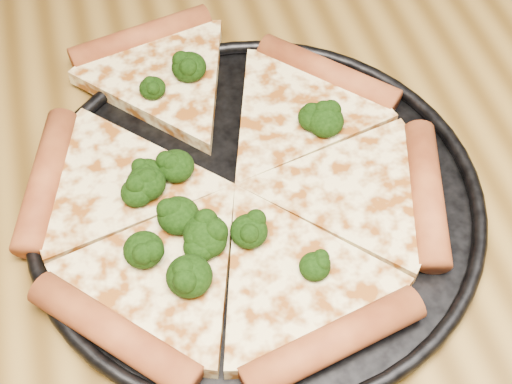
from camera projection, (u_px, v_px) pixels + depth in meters
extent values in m
cube|color=brown|center=(322.00, 256.00, 0.53)|extent=(1.20, 0.90, 0.04)
cylinder|color=black|center=(256.00, 203.00, 0.53)|extent=(0.32, 0.32, 0.01)
torus|color=black|center=(256.00, 197.00, 0.53)|extent=(0.33, 0.33, 0.01)
cylinder|color=#A65329|center=(328.00, 73.00, 0.60)|extent=(0.10, 0.11, 0.02)
cylinder|color=#A65329|center=(141.00, 38.00, 0.62)|extent=(0.13, 0.05, 0.02)
cylinder|color=#A65329|center=(46.00, 180.00, 0.53)|extent=(0.06, 0.12, 0.02)
cylinder|color=#A65329|center=(114.00, 333.00, 0.46)|extent=(0.10, 0.11, 0.02)
cylinder|color=#A65329|center=(334.00, 342.00, 0.45)|extent=(0.13, 0.05, 0.02)
cylinder|color=#A65329|center=(426.00, 193.00, 0.52)|extent=(0.06, 0.12, 0.02)
ellipsoid|color=black|center=(178.00, 215.00, 0.50)|extent=(0.03, 0.03, 0.02)
ellipsoid|color=black|center=(208.00, 240.00, 0.49)|extent=(0.03, 0.03, 0.02)
ellipsoid|color=black|center=(206.00, 234.00, 0.49)|extent=(0.03, 0.03, 0.02)
ellipsoid|color=black|center=(325.00, 121.00, 0.55)|extent=(0.03, 0.03, 0.02)
ellipsoid|color=black|center=(315.00, 267.00, 0.48)|extent=(0.02, 0.02, 0.02)
ellipsoid|color=black|center=(137.00, 192.00, 0.51)|extent=(0.02, 0.02, 0.02)
ellipsoid|color=black|center=(176.00, 166.00, 0.53)|extent=(0.03, 0.03, 0.02)
ellipsoid|color=black|center=(200.00, 246.00, 0.49)|extent=(0.02, 0.02, 0.02)
ellipsoid|color=black|center=(249.00, 231.00, 0.49)|extent=(0.03, 0.03, 0.02)
ellipsoid|color=black|center=(147.00, 173.00, 0.52)|extent=(0.02, 0.02, 0.02)
ellipsoid|color=black|center=(189.00, 67.00, 0.59)|extent=(0.03, 0.03, 0.02)
ellipsoid|color=black|center=(144.00, 250.00, 0.48)|extent=(0.03, 0.03, 0.02)
ellipsoid|color=black|center=(314.00, 117.00, 0.55)|extent=(0.02, 0.02, 0.02)
ellipsoid|color=black|center=(189.00, 276.00, 0.47)|extent=(0.03, 0.03, 0.02)
ellipsoid|color=black|center=(146.00, 183.00, 0.52)|extent=(0.03, 0.03, 0.02)
ellipsoid|color=black|center=(152.00, 88.00, 0.57)|extent=(0.02, 0.02, 0.02)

